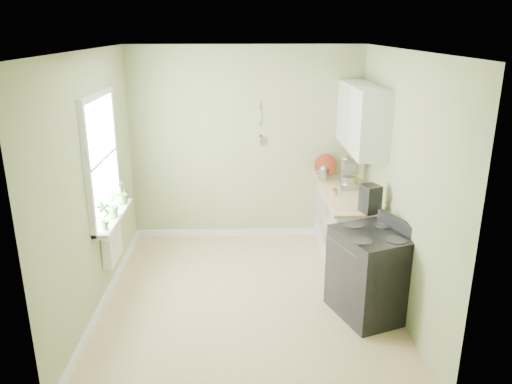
{
  "coord_description": "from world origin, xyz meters",
  "views": [
    {
      "loc": [
        -0.05,
        -4.97,
        2.91
      ],
      "look_at": [
        0.1,
        0.55,
        1.08
      ],
      "focal_mm": 35.0,
      "sensor_mm": 36.0,
      "label": 1
    }
  ],
  "objects_px": {
    "stove": "(371,273)",
    "stand_mixer": "(347,175)",
    "kettle": "(323,173)",
    "coffee_maker": "(370,200)"
  },
  "relations": [
    {
      "from": "coffee_maker",
      "to": "kettle",
      "type": "bearing_deg",
      "value": 104.96
    },
    {
      "from": "stand_mixer",
      "to": "kettle",
      "type": "relative_size",
      "value": 1.9
    },
    {
      "from": "kettle",
      "to": "coffee_maker",
      "type": "bearing_deg",
      "value": -75.04
    },
    {
      "from": "stand_mixer",
      "to": "kettle",
      "type": "xyz_separation_m",
      "value": [
        -0.27,
        0.32,
        -0.06
      ]
    },
    {
      "from": "stove",
      "to": "stand_mixer",
      "type": "relative_size",
      "value": 2.65
    },
    {
      "from": "stand_mixer",
      "to": "coffee_maker",
      "type": "xyz_separation_m",
      "value": [
        0.07,
        -0.93,
        -0.02
      ]
    },
    {
      "from": "stove",
      "to": "stand_mixer",
      "type": "distance_m",
      "value": 1.68
    },
    {
      "from": "kettle",
      "to": "stove",
      "type": "bearing_deg",
      "value": -83.11
    },
    {
      "from": "stove",
      "to": "coffee_maker",
      "type": "bearing_deg",
      "value": 80.51
    },
    {
      "from": "stove",
      "to": "stand_mixer",
      "type": "height_order",
      "value": "stand_mixer"
    }
  ]
}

